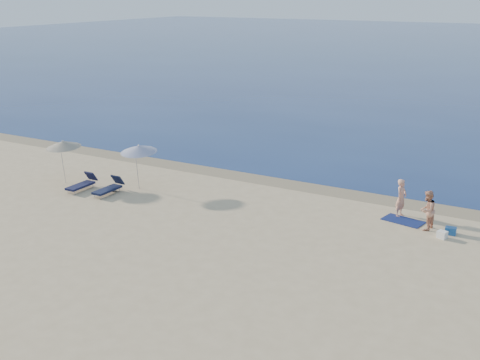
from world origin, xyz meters
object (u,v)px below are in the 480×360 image
person_left (401,198)px  umbrella_near (139,149)px  blue_cooler (451,231)px  person_right (427,210)px

person_left → umbrella_near: 12.20m
person_left → blue_cooler: person_left is taller
umbrella_near → person_left: bearing=8.1°
person_right → blue_cooler: (0.97, -0.04, -0.66)m
umbrella_near → blue_cooler: bearing=2.3°
person_left → blue_cooler: bearing=-101.8°
person_right → blue_cooler: person_right is taller
person_right → umbrella_near: umbrella_near is taller
blue_cooler → umbrella_near: bearing=-178.3°
person_right → umbrella_near: size_ratio=0.72×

